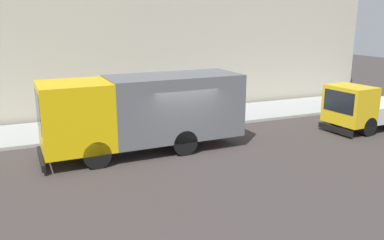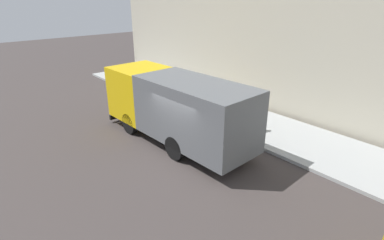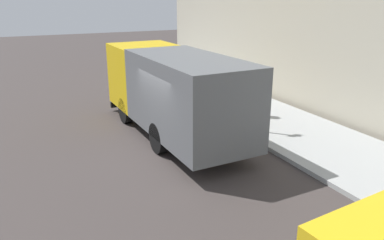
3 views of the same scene
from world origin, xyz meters
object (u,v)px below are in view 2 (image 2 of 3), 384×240
at_px(street_sign_post, 239,104).
at_px(large_utility_truck, 175,105).
at_px(traffic_cone_orange, 183,102).
at_px(pedestrian_walking, 225,100).

bearing_deg(street_sign_post, large_utility_truck, 154.52).
bearing_deg(large_utility_truck, traffic_cone_orange, 44.06).
height_order(large_utility_truck, pedestrian_walking, large_utility_truck).
bearing_deg(large_utility_truck, pedestrian_walking, 4.44).
height_order(traffic_cone_orange, street_sign_post, street_sign_post).
relative_size(large_utility_truck, pedestrian_walking, 4.60).
bearing_deg(large_utility_truck, street_sign_post, -27.29).
bearing_deg(traffic_cone_orange, street_sign_post, -90.44).
height_order(large_utility_truck, street_sign_post, large_utility_truck).
height_order(large_utility_truck, traffic_cone_orange, large_utility_truck).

